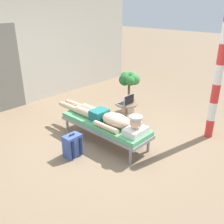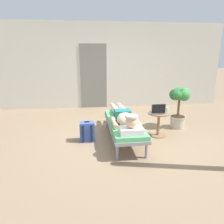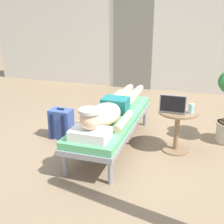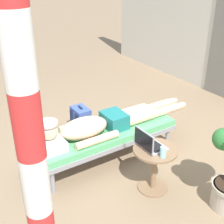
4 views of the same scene
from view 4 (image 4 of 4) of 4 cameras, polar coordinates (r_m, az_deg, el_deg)
The scene contains 8 objects.
ground_plane at distance 4.10m, azimuth -0.38°, elevation -8.45°, with size 40.00×40.00×0.00m, color #8C7256.
lounge_chair at distance 3.92m, azimuth -1.32°, elevation -4.19°, with size 0.61×1.87×0.42m.
person_reclining at distance 3.81m, azimuth -2.09°, elevation -2.19°, with size 0.53×2.17×0.33m.
side_table at distance 3.45m, azimuth 7.77°, elevation -9.05°, with size 0.48×0.48×0.52m.
laptop at distance 3.33m, azimuth 6.67°, elevation -5.70°, with size 0.31×0.24×0.23m.
drink_glass at distance 3.22m, azimuth 9.32°, elevation -7.24°, with size 0.06×0.06×0.12m, color #99D8E5.
backpack at distance 4.58m, azimuth -5.64°, elevation -1.58°, with size 0.30×0.26×0.42m.
porch_post at distance 1.75m, azimuth -13.72°, elevation -12.73°, with size 0.15×0.15×2.54m.
Camera 4 is at (2.82, -1.80, 2.36)m, focal length 49.97 mm.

